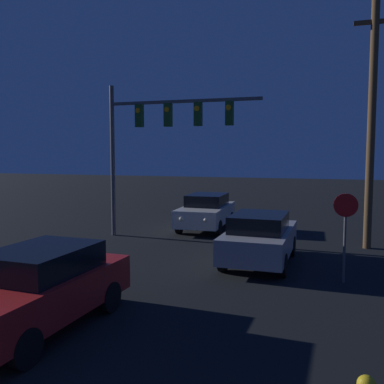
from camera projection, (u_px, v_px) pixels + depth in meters
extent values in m
cube|color=#B21E1E|center=(36.00, 294.00, 8.33)|extent=(2.01, 4.28, 0.75)
cube|color=black|center=(42.00, 260.00, 8.47)|extent=(1.66, 2.22, 0.51)
cylinder|color=black|center=(25.00, 348.00, 6.85)|extent=(0.23, 0.67, 0.66)
cylinder|color=black|center=(110.00, 297.00, 9.30)|extent=(0.23, 0.67, 0.66)
cylinder|color=black|center=(45.00, 288.00, 9.88)|extent=(0.23, 0.67, 0.66)
cube|color=#99999E|center=(260.00, 241.00, 13.40)|extent=(1.92, 4.24, 0.75)
cube|color=black|center=(259.00, 222.00, 13.14)|extent=(1.61, 2.19, 0.51)
cylinder|color=black|center=(242.00, 243.00, 14.94)|extent=(0.21, 0.67, 0.66)
cylinder|color=black|center=(292.00, 246.00, 14.39)|extent=(0.21, 0.67, 0.66)
cylinder|color=black|center=(223.00, 260.00, 12.47)|extent=(0.21, 0.67, 0.66)
cylinder|color=black|center=(283.00, 265.00, 11.92)|extent=(0.21, 0.67, 0.66)
sphere|color=#F9EFC6|center=(256.00, 227.00, 15.56)|extent=(0.18, 0.18, 0.18)
sphere|color=#F9EFC6|center=(284.00, 228.00, 15.24)|extent=(0.18, 0.18, 0.18)
cube|color=beige|center=(206.00, 214.00, 19.30)|extent=(2.01, 4.28, 0.75)
cube|color=black|center=(207.00, 200.00, 19.45)|extent=(1.66, 2.22, 0.51)
cylinder|color=black|center=(218.00, 228.00, 17.85)|extent=(0.23, 0.67, 0.66)
cylinder|color=black|center=(179.00, 226.00, 18.32)|extent=(0.23, 0.67, 0.66)
cylinder|color=black|center=(230.00, 219.00, 20.35)|extent=(0.23, 0.67, 0.66)
cylinder|color=black|center=(195.00, 217.00, 20.82)|extent=(0.23, 0.67, 0.66)
sphere|color=#F9EFC6|center=(206.00, 220.00, 17.11)|extent=(0.18, 0.18, 0.18)
sphere|color=#F9EFC6|center=(181.00, 219.00, 17.39)|extent=(0.18, 0.18, 0.18)
cylinder|color=#4C4C51|center=(113.00, 162.00, 17.76)|extent=(0.18, 0.18, 6.20)
cube|color=#4C4C51|center=(183.00, 101.00, 16.60)|extent=(6.19, 0.12, 0.12)
cube|color=#1E471E|center=(139.00, 116.00, 17.21)|extent=(0.28, 0.28, 0.90)
cylinder|color=orange|center=(138.00, 110.00, 17.05)|extent=(0.20, 0.02, 0.20)
cube|color=#1E471E|center=(168.00, 115.00, 16.83)|extent=(0.28, 0.28, 0.90)
cylinder|color=orange|center=(167.00, 109.00, 16.67)|extent=(0.20, 0.02, 0.20)
cube|color=#1E471E|center=(198.00, 114.00, 16.46)|extent=(0.28, 0.28, 0.90)
cylinder|color=orange|center=(197.00, 108.00, 16.30)|extent=(0.20, 0.02, 0.20)
cube|color=#1E471E|center=(229.00, 113.00, 16.08)|extent=(0.28, 0.28, 0.90)
cylinder|color=orange|center=(229.00, 107.00, 15.92)|extent=(0.20, 0.02, 0.20)
cylinder|color=#4C4C51|center=(345.00, 238.00, 11.32)|extent=(0.07, 0.07, 2.40)
cylinder|color=red|center=(346.00, 205.00, 11.22)|extent=(0.62, 0.03, 0.62)
cylinder|color=brown|center=(371.00, 125.00, 15.15)|extent=(0.28, 0.28, 8.89)
cube|color=brown|center=(375.00, 22.00, 14.83)|extent=(1.42, 0.14, 0.14)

